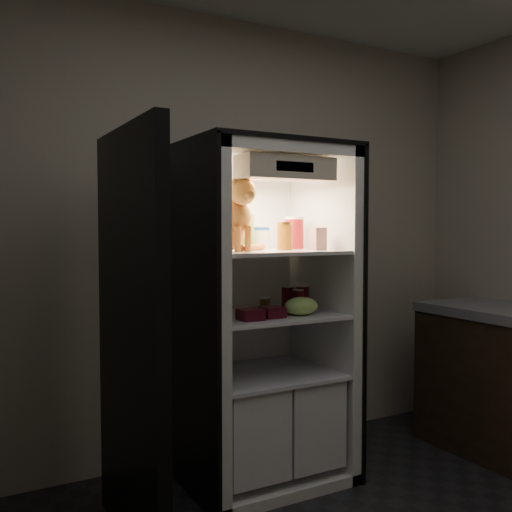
% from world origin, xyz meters
% --- Properties ---
extents(room_shell, '(3.60, 3.60, 3.60)m').
position_xyz_m(room_shell, '(0.00, 0.00, 1.62)').
color(room_shell, white).
rests_on(room_shell, floor).
extents(refrigerator, '(0.90, 0.72, 1.88)m').
position_xyz_m(refrigerator, '(0.00, 1.38, 0.79)').
color(refrigerator, white).
rests_on(refrigerator, floor).
extents(fridge_door, '(0.06, 0.87, 1.85)m').
position_xyz_m(fridge_door, '(-0.85, 1.02, 0.91)').
color(fridge_door, black).
rests_on(fridge_door, floor).
extents(tabby_cat, '(0.35, 0.39, 0.41)m').
position_xyz_m(tabby_cat, '(-0.22, 1.30, 1.44)').
color(tabby_cat, '#C55419').
rests_on(tabby_cat, refrigerator).
extents(parmesan_shaker, '(0.08, 0.08, 0.20)m').
position_xyz_m(parmesan_shaker, '(-0.07, 1.41, 1.39)').
color(parmesan_shaker, '#23822C').
rests_on(parmesan_shaker, refrigerator).
extents(mayo_tub, '(0.09, 0.09, 0.13)m').
position_xyz_m(mayo_tub, '(0.04, 1.43, 1.35)').
color(mayo_tub, white).
rests_on(mayo_tub, refrigerator).
extents(salsa_jar, '(0.09, 0.09, 0.16)m').
position_xyz_m(salsa_jar, '(0.10, 1.27, 1.37)').
color(salsa_jar, maroon).
rests_on(salsa_jar, refrigerator).
extents(pepper_jar, '(0.11, 0.11, 0.19)m').
position_xyz_m(pepper_jar, '(0.25, 1.41, 1.38)').
color(pepper_jar, '#AA161B').
rests_on(pepper_jar, refrigerator).
extents(cream_carton, '(0.07, 0.07, 0.12)m').
position_xyz_m(cream_carton, '(0.25, 1.18, 1.35)').
color(cream_carton, white).
rests_on(cream_carton, refrigerator).
extents(soda_can_a, '(0.07, 0.07, 0.13)m').
position_xyz_m(soda_can_a, '(0.19, 1.39, 1.01)').
color(soda_can_a, black).
rests_on(soda_can_a, refrigerator).
extents(soda_can_b, '(0.07, 0.07, 0.13)m').
position_xyz_m(soda_can_b, '(0.28, 1.37, 1.01)').
color(soda_can_b, black).
rests_on(soda_can_b, refrigerator).
extents(soda_can_c, '(0.07, 0.07, 0.12)m').
position_xyz_m(soda_can_c, '(0.21, 1.30, 1.00)').
color(soda_can_c, black).
rests_on(soda_can_c, refrigerator).
extents(condiment_jar, '(0.06, 0.06, 0.08)m').
position_xyz_m(condiment_jar, '(0.03, 1.38, 0.98)').
color(condiment_jar, '#513817').
rests_on(condiment_jar, refrigerator).
extents(grape_bag, '(0.20, 0.14, 0.10)m').
position_xyz_m(grape_bag, '(0.14, 1.17, 0.99)').
color(grape_bag, '#7DB454').
rests_on(grape_bag, refrigerator).
extents(berry_box_left, '(0.12, 0.12, 0.06)m').
position_xyz_m(berry_box_left, '(-0.19, 1.15, 0.97)').
color(berry_box_left, '#4C0C1B').
rests_on(berry_box_left, refrigerator).
extents(berry_box_right, '(0.11, 0.11, 0.06)m').
position_xyz_m(berry_box_right, '(-0.05, 1.17, 0.97)').
color(berry_box_right, '#4C0C1B').
rests_on(berry_box_right, refrigerator).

